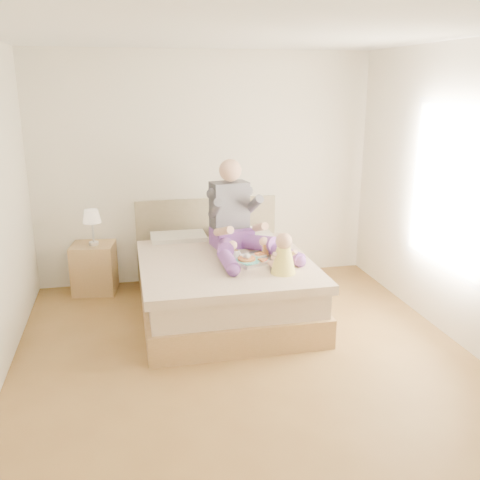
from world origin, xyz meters
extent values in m
cube|color=brown|center=(0.00, 0.00, 0.00)|extent=(4.00, 4.20, 0.01)
cube|color=white|center=(0.00, 0.00, 2.70)|extent=(4.00, 4.20, 0.02)
cube|color=white|center=(0.00, 2.10, 1.35)|extent=(4.00, 0.02, 2.70)
cube|color=white|center=(0.00, -2.10, 1.35)|extent=(4.00, 0.02, 2.70)
cube|color=white|center=(2.00, 0.00, 1.35)|extent=(0.02, 4.20, 2.70)
cube|color=white|center=(1.99, 0.20, 1.40)|extent=(0.02, 1.30, 1.60)
cube|color=white|center=(1.98, 0.20, 1.40)|extent=(0.01, 1.18, 1.48)
cube|color=olive|center=(0.00, 1.02, 0.14)|extent=(1.68, 2.13, 0.28)
cube|color=beige|center=(0.00, 1.02, 0.40)|extent=(1.60, 2.05, 0.24)
cube|color=beige|center=(0.00, 0.87, 0.57)|extent=(1.70, 1.80, 0.09)
cube|color=beige|center=(-0.38, 1.76, 0.59)|extent=(0.62, 0.40, 0.14)
cube|color=beige|center=(0.38, 1.76, 0.59)|extent=(0.62, 0.40, 0.14)
cube|color=gray|center=(0.00, 2.09, 0.50)|extent=(1.70, 0.08, 1.00)
cube|color=olive|center=(-1.35, 1.88, 0.29)|extent=(0.52, 0.48, 0.57)
cylinder|color=silver|center=(-1.33, 1.85, 0.59)|extent=(0.11, 0.11, 0.04)
cylinder|color=silver|center=(-1.33, 1.85, 0.72)|extent=(0.02, 0.02, 0.23)
cone|color=beige|center=(-1.33, 1.85, 0.91)|extent=(0.20, 0.20, 0.14)
cube|color=#69398F|center=(0.17, 1.36, 0.71)|extent=(0.47, 0.40, 0.20)
cube|color=#3D3C44|center=(0.15, 1.43, 1.05)|extent=(0.43, 0.31, 0.52)
sphere|color=#DEAB8A|center=(0.16, 1.40, 1.44)|extent=(0.24, 0.24, 0.24)
cylinder|color=#69398F|center=(0.04, 1.08, 0.70)|extent=(0.26, 0.58, 0.24)
cylinder|color=#69398F|center=(-0.01, 0.64, 0.68)|extent=(0.14, 0.50, 0.14)
sphere|color=#69398F|center=(-0.01, 0.40, 0.67)|extent=(0.12, 0.12, 0.12)
cylinder|color=#3D3C44|center=(-0.03, 1.24, 1.07)|extent=(0.12, 0.33, 0.27)
cylinder|color=#DEAB8A|center=(0.01, 1.04, 0.87)|extent=(0.17, 0.34, 0.18)
sphere|color=#DEAB8A|center=(0.08, 0.88, 0.76)|extent=(0.10, 0.10, 0.10)
cylinder|color=#69398F|center=(0.38, 1.14, 0.70)|extent=(0.42, 0.57, 0.24)
cylinder|color=#69398F|center=(0.59, 0.75, 0.68)|extent=(0.30, 0.52, 0.14)
sphere|color=#69398F|center=(0.67, 0.53, 0.67)|extent=(0.12, 0.12, 0.12)
cylinder|color=#3D3C44|center=(0.40, 1.32, 1.07)|extent=(0.19, 0.34, 0.27)
cylinder|color=#DEAB8A|center=(0.42, 1.11, 0.87)|extent=(0.11, 0.34, 0.18)
sphere|color=#DEAB8A|center=(0.42, 0.95, 0.76)|extent=(0.10, 0.10, 0.10)
cube|color=silver|center=(0.29, 0.80, 0.62)|extent=(0.56, 0.51, 0.01)
cylinder|color=#3DB2A9|center=(0.20, 0.77, 0.63)|extent=(0.27, 0.27, 0.01)
cylinder|color=#D68247|center=(0.20, 0.77, 0.65)|extent=(0.18, 0.18, 0.02)
cylinder|color=silver|center=(0.10, 0.87, 0.67)|extent=(0.08, 0.08, 0.09)
torus|color=silver|center=(0.14, 0.89, 0.67)|extent=(0.04, 0.06, 0.06)
cylinder|color=#967449|center=(0.10, 0.87, 0.71)|extent=(0.07, 0.07, 0.01)
cylinder|color=silver|center=(0.37, 0.92, 0.63)|extent=(0.15, 0.15, 0.01)
cube|color=#D68247|center=(0.37, 0.92, 0.64)|extent=(0.11, 0.10, 0.02)
cylinder|color=silver|center=(0.35, 0.71, 0.63)|extent=(0.15, 0.15, 0.01)
ellipsoid|color=#AD1230|center=(0.37, 0.70, 0.64)|extent=(0.04, 0.03, 0.01)
cylinder|color=white|center=(0.43, 0.93, 0.68)|extent=(0.07, 0.07, 0.12)
cylinder|color=orange|center=(0.43, 0.93, 0.68)|extent=(0.07, 0.07, 0.11)
cylinder|color=white|center=(0.47, 0.77, 0.64)|extent=(0.07, 0.07, 0.04)
cylinder|color=#4B180A|center=(0.47, 0.77, 0.64)|extent=(0.06, 0.06, 0.03)
cone|color=#FAEA4F|center=(0.46, 0.39, 0.74)|extent=(0.23, 0.23, 0.25)
sphere|color=#DEAB8A|center=(0.46, 0.39, 0.92)|extent=(0.16, 0.16, 0.16)
cylinder|color=#DEAB8A|center=(0.40, 0.50, 0.65)|extent=(0.06, 0.18, 0.06)
sphere|color=#DEAB8A|center=(0.38, 0.59, 0.65)|extent=(0.05, 0.05, 0.05)
cylinder|color=#DEAB8A|center=(0.37, 0.39, 0.79)|extent=(0.06, 0.13, 0.11)
cylinder|color=#DEAB8A|center=(0.49, 0.52, 0.65)|extent=(0.10, 0.19, 0.06)
sphere|color=#DEAB8A|center=(0.48, 0.60, 0.65)|extent=(0.05, 0.05, 0.05)
cylinder|color=#DEAB8A|center=(0.55, 0.42, 0.79)|extent=(0.09, 0.14, 0.11)
camera|label=1|loc=(-0.94, -4.15, 2.33)|focal=40.00mm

